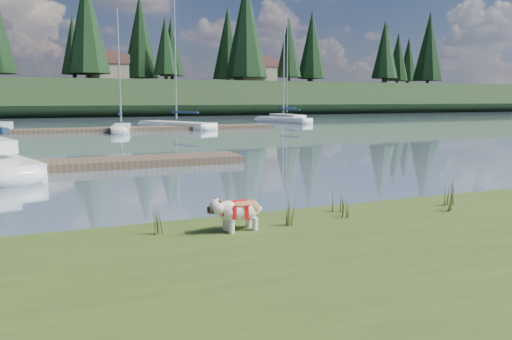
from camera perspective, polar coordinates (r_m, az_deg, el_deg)
name	(u,v)px	position (r m, az deg, el deg)	size (l,w,h in m)	color
ground	(91,132)	(40.42, -18.32, 4.15)	(200.00, 200.00, 0.00)	slate
bank	(376,319)	(5.79, 13.55, -16.21)	(60.00, 9.00, 0.35)	#384B19
ridge	(66,99)	(83.28, -20.84, 7.61)	(200.00, 20.00, 5.00)	#1C3017
bulldog	(239,210)	(8.35, -1.99, -4.54)	(0.97, 0.46, 0.57)	silver
dock_near	(23,167)	(19.38, -25.05, 0.30)	(16.00, 2.00, 0.30)	#4C3D2C
dock_far	(118,129)	(40.62, -15.51, 4.50)	(26.00, 2.20, 0.30)	#4C3D2C
sailboat_bg_2	(122,127)	(40.13, -15.09, 4.73)	(2.28, 6.15, 9.29)	white
sailboat_bg_3	(171,124)	(44.15, -9.72, 5.17)	(5.69, 8.95, 13.27)	white
sailboat_bg_4	(279,119)	(53.53, 2.64, 5.79)	(4.12, 7.72, 11.36)	white
sailboat_bg_5	(285,116)	(64.74, 3.28, 6.19)	(2.14, 8.89, 12.50)	white
weed_0	(292,211)	(8.75, 4.16, -4.71)	(0.17, 0.14, 0.59)	#475B23
weed_1	(338,202)	(9.88, 9.36, -3.66)	(0.17, 0.14, 0.45)	#475B23
weed_2	(450,196)	(10.54, 21.31, -2.73)	(0.17, 0.14, 0.72)	#475B23
weed_3	(158,220)	(8.31, -11.15, -5.66)	(0.17, 0.14, 0.55)	#475B23
weed_4	(344,209)	(9.44, 9.98, -4.39)	(0.17, 0.14, 0.38)	#475B23
weed_5	(450,193)	(11.02, 21.33, -2.50)	(0.17, 0.14, 0.62)	#475B23
mud_lip	(235,230)	(9.52, -2.45, -6.91)	(60.00, 0.50, 0.14)	#33281C
conifer_4	(87,23)	(77.19, -18.74, 15.61)	(6.16, 6.16, 15.10)	#382619
conifer_5	(165,46)	(82.67, -10.32, 13.79)	(3.96, 3.96, 10.35)	#382619
conifer_6	(246,28)	(84.98, -1.14, 15.91)	(7.04, 7.04, 17.00)	#382619
conifer_7	(312,45)	(93.44, 6.40, 14.05)	(5.28, 5.28, 13.20)	#382619
conifer_8	(385,49)	(97.10, 14.48, 13.22)	(4.62, 4.62, 11.77)	#382619
conifer_9	(429,46)	(107.75, 19.18, 13.23)	(5.94, 5.94, 14.62)	#382619
house_1	(107,67)	(81.87, -16.69, 11.17)	(6.30, 5.30, 4.65)	gray
house_2	(255,70)	(86.02, -0.12, 11.35)	(6.30, 5.30, 4.65)	gray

